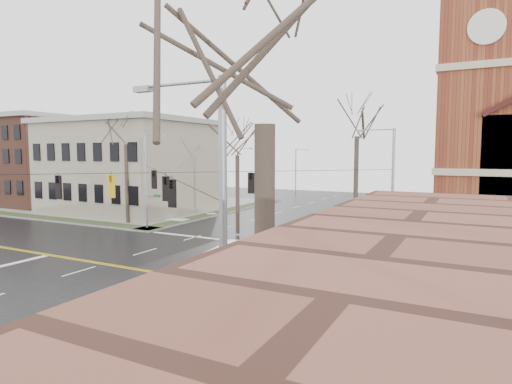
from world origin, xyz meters
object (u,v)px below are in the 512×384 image
at_px(parked_car_a, 449,262).
at_px(tree_ne, 357,129).
at_px(streetlight_north_b, 297,170).
at_px(streetlight_north_a, 239,176).
at_px(tree_nw_near, 237,150).
at_px(signal_pole_nw, 147,178).
at_px(signal_pole_se, 217,253).
at_px(signal_pole_ne, 390,187).
at_px(tree_se, 265,94).
at_px(cargo_van, 231,266).
at_px(tree_nw_far, 126,139).

bearing_deg(parked_car_a, tree_ne, 78.92).
bearing_deg(streetlight_north_b, parked_car_a, -56.34).
bearing_deg(streetlight_north_a, parked_car_a, -36.39).
height_order(tree_nw_near, tree_ne, tree_ne).
bearing_deg(signal_pole_nw, tree_nw_near, 8.54).
height_order(signal_pole_se, parked_car_a, signal_pole_se).
relative_size(parked_car_a, tree_ne, 0.25).
relative_size(parked_car_a, tree_nw_near, 0.30).
distance_m(signal_pole_ne, signal_pole_nw, 22.64).
bearing_deg(tree_nw_near, tree_se, -59.21).
xyz_separation_m(cargo_van, tree_se, (8.34, -12.85, 7.08)).
xyz_separation_m(signal_pole_ne, streetlight_north_a, (-21.97, 16.50, -0.48)).
relative_size(streetlight_north_a, tree_nw_near, 0.76).
height_order(signal_pole_se, cargo_van, signal_pole_se).
height_order(tree_nw_far, tree_nw_near, tree_nw_far).
distance_m(signal_pole_ne, streetlight_north_b, 42.61).
bearing_deg(tree_nw_far, tree_nw_near, -0.05).
height_order(streetlight_north_a, tree_nw_far, tree_nw_far).
height_order(tree_nw_far, tree_se, tree_nw_far).
xyz_separation_m(parked_car_a, tree_ne, (-7.16, 4.83, 8.71)).
bearing_deg(signal_pole_ne, signal_pole_nw, 180.00).
relative_size(signal_pole_nw, streetlight_north_b, 1.12).
distance_m(streetlight_north_a, parked_car_a, 32.71).
bearing_deg(streetlight_north_a, signal_pole_nw, -92.32).
bearing_deg(parked_car_a, tree_nw_near, 99.64).
bearing_deg(streetlight_north_b, tree_ne, -61.14).
relative_size(tree_nw_near, tree_ne, 0.82).
bearing_deg(tree_nw_near, parked_car_a, -13.24).
xyz_separation_m(streetlight_north_b, tree_nw_near, (8.53, -35.12, 3.18)).
bearing_deg(streetlight_north_b, cargo_van, -71.90).
xyz_separation_m(signal_pole_ne, tree_nw_far, (-26.67, 1.39, 3.87)).
xyz_separation_m(signal_pole_se, tree_nw_far, (-26.67, 24.39, 3.87)).
xyz_separation_m(signal_pole_nw, parked_car_a, (26.81, -2.76, -4.41)).
relative_size(cargo_van, parked_car_a, 1.87).
bearing_deg(signal_pole_ne, parked_car_a, -33.55).
distance_m(signal_pole_nw, cargo_van, 20.84).
xyz_separation_m(streetlight_north_a, tree_nw_far, (-4.70, -15.11, 4.35)).
height_order(streetlight_north_b, cargo_van, streetlight_north_b).
height_order(parked_car_a, tree_se, tree_se).
bearing_deg(tree_se, signal_pole_se, 139.00).
xyz_separation_m(cargo_van, tree_ne, (3.09, 14.17, 7.97)).
relative_size(signal_pole_se, streetlight_north_a, 1.12).
distance_m(cargo_van, tree_nw_far, 25.74).
height_order(tree_nw_near, tree_se, tree_se).
distance_m(signal_pole_ne, tree_nw_near, 13.78).
distance_m(streetlight_north_b, tree_se, 66.17).
distance_m(signal_pole_se, streetlight_north_a, 45.20).
bearing_deg(signal_pole_ne, cargo_van, -116.69).
bearing_deg(streetlight_north_b, streetlight_north_a, -90.00).
bearing_deg(signal_pole_se, tree_nw_near, 118.87).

